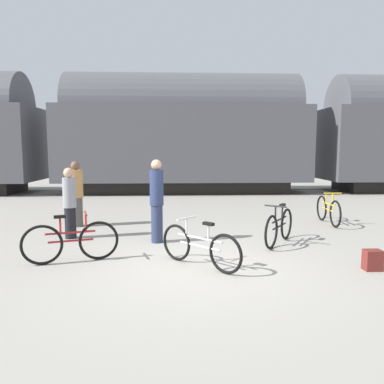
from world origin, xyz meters
The scene contains 12 objects.
ground_plane centered at (0.00, 0.00, 0.00)m, with size 80.00×80.00×0.00m, color gray.
freight_train centered at (0.00, 11.01, 2.78)m, with size 35.50×3.15×5.35m.
rail_near centered at (0.00, 10.29, 0.01)m, with size 47.50×0.07×0.01m, color #4C4238.
rail_far centered at (0.00, 11.73, 0.01)m, with size 47.50×0.07×0.01m, color #4C4238.
bicycle_black centered at (1.80, 1.42, 0.36)m, with size 0.97×1.38×0.85m.
bicycle_yellow centered at (3.69, 3.45, 0.37)m, with size 0.46×1.66×0.87m.
bicycle_maroon centered at (-2.22, 0.32, 0.37)m, with size 1.60×0.57×0.87m.
bicycle_silver centered at (0.02, -0.04, 0.35)m, with size 1.28×1.26×0.81m.
person_in_navy centered at (-0.77, 1.67, 0.91)m, with size 0.29×0.29×1.77m.
person_in_tan centered at (-2.92, 3.44, 0.84)m, with size 0.36×0.36×1.68m.
person_in_grey centered at (-2.72, 2.14, 0.81)m, with size 0.29×0.29×1.58m.
backpack centered at (2.86, -0.35, 0.17)m, with size 0.28×0.20×0.34m.
Camera 1 is at (-0.39, -6.20, 2.00)m, focal length 35.00 mm.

